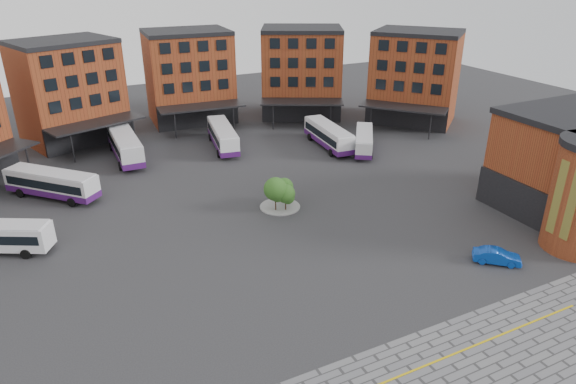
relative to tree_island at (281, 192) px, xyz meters
name	(u,v)px	position (x,y,z in m)	size (l,w,h in m)	color
ground	(318,265)	(-1.93, -11.59, -2.04)	(160.00, 160.00, 0.00)	#28282B
yellow_line	(445,358)	(0.07, -25.59, -2.01)	(26.00, 0.15, 0.02)	gold
main_building	(155,96)	(-6.70, 26.66, 5.18)	(94.14, 42.48, 14.60)	brown
tree_island	(281,192)	(0.00, 0.00, 0.00)	(4.40, 4.40, 3.83)	gray
bus_b	(52,183)	(-21.86, 14.13, -0.32)	(9.69, 9.92, 3.18)	silver
bus_c	(125,145)	(-12.13, 23.29, -0.12)	(3.33, 12.62, 3.55)	silver
bus_d	(223,136)	(1.15, 21.55, -0.27)	(4.60, 11.87, 3.26)	white
bus_e	(328,135)	(14.81, 15.15, -0.29)	(3.64, 11.65, 3.23)	white
bus_f	(364,141)	(18.47, 11.51, -0.53)	(7.47, 9.44, 2.78)	silver
blue_car	(497,256)	(12.50, -18.34, -1.37)	(1.43, 4.10, 1.35)	#0C3DA8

